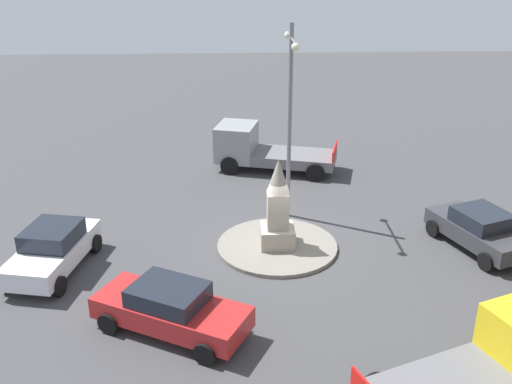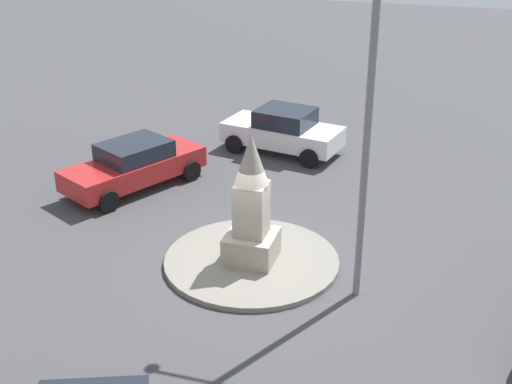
{
  "view_description": "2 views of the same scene",
  "coord_description": "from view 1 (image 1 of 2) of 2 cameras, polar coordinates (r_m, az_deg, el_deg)",
  "views": [
    {
      "loc": [
        18.59,
        -1.55,
        10.19
      ],
      "look_at": [
        -0.55,
        -0.74,
        1.96
      ],
      "focal_mm": 41.11,
      "sensor_mm": 36.0,
      "label": 1
    },
    {
      "loc": [
        -4.34,
        14.0,
        8.68
      ],
      "look_at": [
        -0.24,
        0.4,
        2.15
      ],
      "focal_mm": 48.04,
      "sensor_mm": 36.0,
      "label": 2
    }
  ],
  "objects": [
    {
      "name": "car_white_approaching",
      "position": [
        20.66,
        -19.15,
        -5.23
      ],
      "size": [
        4.29,
        2.57,
        1.56
      ],
      "color": "silver",
      "rests_on": "ground"
    },
    {
      "name": "truck_grey_parked_right",
      "position": [
        28.21,
        0.41,
        4.22
      ],
      "size": [
        3.54,
        5.99,
        2.12
      ],
      "color": "gray",
      "rests_on": "ground"
    },
    {
      "name": "streetlamp",
      "position": [
        22.12,
        3.32,
        8.4
      ],
      "size": [
        2.99,
        0.28,
        7.55
      ],
      "color": "slate",
      "rests_on": "ground"
    },
    {
      "name": "traffic_island",
      "position": [
        21.22,
        2.07,
        -5.26
      ],
      "size": [
        4.33,
        4.33,
        0.14
      ],
      "primitive_type": "cylinder",
      "color": "gray",
      "rests_on": "ground"
    },
    {
      "name": "car_red_far_side",
      "position": [
        16.82,
        -8.32,
        -11.15
      ],
      "size": [
        3.52,
        4.7,
        1.46
      ],
      "color": "#B22323",
      "rests_on": "ground"
    },
    {
      "name": "car_dark_grey_near_island",
      "position": [
        22.36,
        20.91,
        -3.38
      ],
      "size": [
        4.22,
        3.01,
        1.47
      ],
      "color": "#38383D",
      "rests_on": "ground"
    },
    {
      "name": "truck_yellow_waiting",
      "position": [
        15.38,
        22.31,
        -15.6
      ],
      "size": [
        3.93,
        5.72,
        2.07
      ],
      "color": "yellow",
      "rests_on": "ground"
    },
    {
      "name": "monument",
      "position": [
        20.57,
        2.13,
        -1.72
      ],
      "size": [
        1.2,
        1.2,
        3.26
      ],
      "color": "#9E9687",
      "rests_on": "traffic_island"
    },
    {
      "name": "ground_plane",
      "position": [
        21.25,
        2.07,
        -5.42
      ],
      "size": [
        80.0,
        80.0,
        0.0
      ],
      "primitive_type": "plane",
      "color": "#424244"
    }
  ]
}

